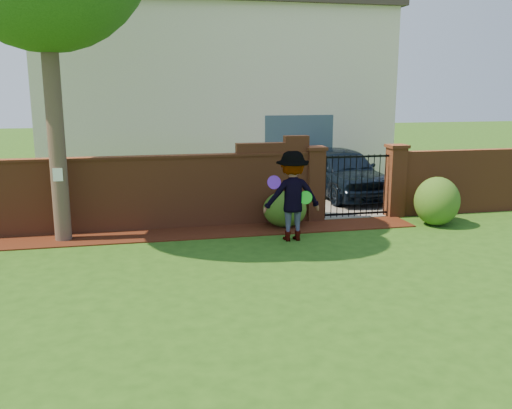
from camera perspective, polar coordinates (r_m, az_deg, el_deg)
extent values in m
cube|color=#234C13|center=(9.74, -0.03, -7.86)|extent=(80.00, 80.00, 0.01)
cube|color=#351309|center=(12.76, -7.46, -3.03)|extent=(11.10, 1.08, 0.03)
cube|color=brown|center=(13.18, -13.02, 0.97)|extent=(8.70, 0.25, 1.70)
cube|color=brown|center=(13.43, 1.72, 5.80)|extent=(1.80, 0.25, 0.30)
cube|color=brown|center=(13.56, 4.20, 6.81)|extent=(0.60, 0.25, 0.16)
cube|color=brown|center=(13.04, -13.20, 4.77)|extent=(8.70, 0.31, 0.06)
cube|color=brown|center=(15.72, 20.80, 2.25)|extent=(4.00, 0.25, 1.70)
cube|color=brown|center=(13.87, 6.11, 1.97)|extent=(0.42, 0.42, 1.80)
cube|color=brown|center=(13.74, 6.20, 5.84)|extent=(0.50, 0.50, 0.08)
cube|color=brown|center=(14.71, 14.27, 2.25)|extent=(0.42, 0.42, 1.80)
cube|color=brown|center=(14.59, 14.46, 5.89)|extent=(0.50, 0.50, 0.08)
cylinder|color=black|center=(13.97, 7.24, 1.81)|extent=(0.02, 0.02, 1.60)
cylinder|color=black|center=(14.03, 7.86, 1.84)|extent=(0.02, 0.02, 1.60)
cylinder|color=black|center=(14.09, 8.48, 1.86)|extent=(0.02, 0.02, 1.60)
cylinder|color=black|center=(14.14, 9.09, 1.88)|extent=(0.02, 0.02, 1.60)
cylinder|color=black|center=(14.20, 9.70, 1.90)|extent=(0.02, 0.02, 1.60)
cylinder|color=black|center=(14.26, 10.30, 1.92)|extent=(0.02, 0.02, 1.60)
cylinder|color=black|center=(14.33, 10.90, 1.94)|extent=(0.02, 0.02, 1.60)
cylinder|color=black|center=(14.39, 11.49, 1.96)|extent=(0.02, 0.02, 1.60)
cylinder|color=black|center=(14.46, 12.08, 1.98)|extent=(0.02, 0.02, 1.60)
cylinder|color=black|center=(14.52, 12.66, 2.00)|extent=(0.02, 0.02, 1.60)
cylinder|color=black|center=(14.59, 13.24, 2.02)|extent=(0.02, 0.02, 1.60)
cube|color=black|center=(14.41, 10.19, -0.94)|extent=(1.78, 0.03, 0.05)
cube|color=black|center=(14.15, 10.42, 4.91)|extent=(1.78, 0.03, 0.05)
cube|color=slate|center=(18.11, 5.35, 1.48)|extent=(3.20, 8.00, 0.01)
cube|color=#F0E3C9|center=(21.15, -4.47, 11.18)|extent=(12.00, 6.00, 6.00)
cube|color=#384C5B|center=(18.92, 4.45, 5.62)|extent=(2.40, 0.12, 2.40)
cube|color=#3F332D|center=(21.34, -4.61, 19.67)|extent=(12.40, 6.40, 0.30)
imported|color=black|center=(16.99, 9.20, 3.30)|extent=(2.15, 4.63, 1.54)
cylinder|color=#45332A|center=(12.45, -20.46, 12.18)|extent=(0.36, 0.36, 7.00)
cube|color=white|center=(12.39, -19.90, 2.93)|extent=(0.20, 0.01, 0.28)
ellipsoid|color=#225218|center=(13.28, 3.01, -0.49)|extent=(1.06, 1.06, 0.86)
ellipsoid|color=#225218|center=(14.07, 18.28, 0.32)|extent=(1.09, 1.09, 1.20)
ellipsoid|color=#225218|center=(14.52, 18.30, -0.02)|extent=(0.96, 0.96, 0.85)
imported|color=gray|center=(11.99, 3.80, 0.85)|extent=(1.28, 0.74, 1.98)
cylinder|color=#601FC7|center=(11.79, 1.89, 2.32)|extent=(0.30, 0.11, 0.29)
cylinder|color=#1AC821|center=(11.92, 5.19, 0.72)|extent=(0.29, 0.17, 0.29)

